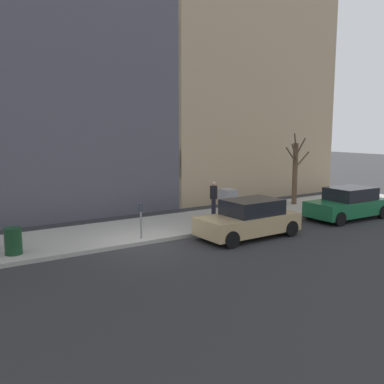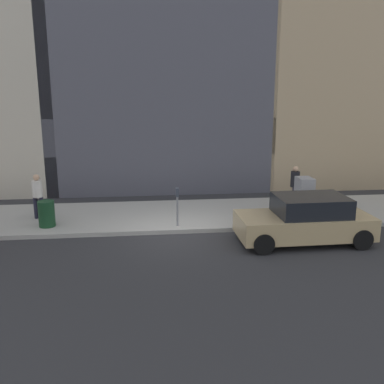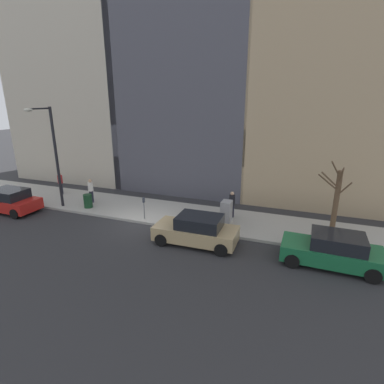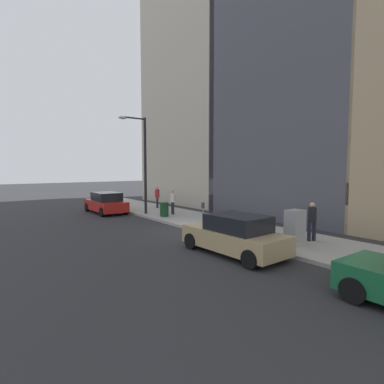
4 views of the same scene
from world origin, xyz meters
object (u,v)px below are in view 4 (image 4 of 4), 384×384
parked_car_red (106,203)px  streetlamp (142,157)px  parking_meter (203,212)px  utility_box (295,228)px  pedestrian_near_meter (312,219)px  pedestrian_midblock (173,200)px  parked_car_tan (235,235)px  pedestrian_far_corner (157,196)px  office_block_center (314,52)px  trash_bin (164,209)px  office_tower_right (219,69)px

parked_car_red → streetlamp: 4.57m
streetlamp → parking_meter: bearing=-88.5°
parking_meter → utility_box: 4.93m
parked_car_red → pedestrian_near_meter: pedestrian_near_meter is taller
parked_car_red → pedestrian_midblock: 5.19m
streetlamp → pedestrian_near_meter: bearing=-79.0°
pedestrian_near_meter → pedestrian_midblock: bearing=116.9°
parked_car_tan → parking_meter: size_ratio=3.13×
pedestrian_far_corner → office_block_center: (8.01, -8.20, 10.31)m
office_block_center → trash_bin: bearing=156.7°
parking_meter → streetlamp: (-0.17, 6.35, 3.04)m
parked_car_red → office_tower_right: (12.32, 1.44, 12.23)m
parking_meter → parked_car_tan: bearing=-112.9°
parked_car_red → pedestrian_near_meter: (3.65, -14.06, 0.35)m
parked_car_tan → utility_box: size_ratio=2.96×
trash_bin → office_block_center: (9.83, -4.23, 10.79)m
parking_meter → pedestrian_near_meter: pedestrian_near_meter is taller
parking_meter → office_tower_right: bearing=44.8°
parked_car_red → streetlamp: size_ratio=0.65×
parked_car_red → trash_bin: 5.11m
pedestrian_near_meter → office_block_center: (8.26, 5.16, 10.31)m
pedestrian_midblock → office_tower_right: office_tower_right is taller
streetlamp → pedestrian_far_corner: size_ratio=3.92×
parked_car_tan → office_tower_right: (12.35, 14.56, 12.23)m
parked_car_tan → trash_bin: parked_car_tan is taller
office_block_center → pedestrian_midblock: bearing=151.9°
parking_meter → office_block_center: size_ratio=0.06×
utility_box → pedestrian_near_meter: (1.17, -0.04, 0.24)m
pedestrian_far_corner → trash_bin: bearing=3.6°
trash_bin → streetlamp: bearing=108.5°
pedestrian_midblock → utility_box: bearing=18.1°
parking_meter → office_tower_right: size_ratio=0.05×
parking_meter → pedestrian_far_corner: 8.77m
parked_car_red → parking_meter: size_ratio=3.11×
office_tower_right → streetlamp: bearing=-158.6°
parking_meter → pedestrian_midblock: bearing=74.1°
parking_meter → office_tower_right: 19.24m
parked_car_tan → pedestrian_midblock: 9.47m
office_tower_right → parking_meter: bearing=-135.2°
utility_box → pedestrian_near_meter: pedestrian_near_meter is taller
parked_car_red → trash_bin: parked_car_red is taller
streetlamp → office_tower_right: (10.85, 4.26, 8.95)m
parking_meter → office_tower_right: (10.68, 10.61, 11.98)m
parked_car_red → trash_bin: size_ratio=4.67×
trash_bin → pedestrian_midblock: size_ratio=0.54×
parked_car_red → parked_car_tan: bearing=-90.0°
trash_bin → office_tower_right: size_ratio=0.03×
streetlamp → office_tower_right: size_ratio=0.25×
streetlamp → pedestrian_far_corner: streetlamp is taller
parking_meter → pedestrian_far_corner: (2.26, 8.47, 0.11)m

